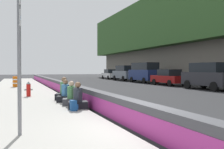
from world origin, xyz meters
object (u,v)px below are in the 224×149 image
at_px(route_sign_post, 19,49).
at_px(construction_barrel, 16,82).
at_px(seated_person_far, 64,93).
at_px(backpack, 74,106).
at_px(seated_person_rear, 65,95).
at_px(parked_car_far, 125,73).
at_px(seated_person_foreground, 78,100).
at_px(fire_hydrant, 29,89).
at_px(parked_car_farther, 110,74).
at_px(seated_person_middle, 71,97).
at_px(parked_car_third, 209,76).
at_px(parked_car_midline, 144,72).
at_px(parked_car_fourth, 169,77).

relative_size(route_sign_post, construction_barrel, 3.79).
bearing_deg(seated_person_far, construction_barrel, 11.90).
relative_size(route_sign_post, backpack, 9.00).
distance_m(seated_person_rear, seated_person_far, 0.93).
relative_size(route_sign_post, parked_car_far, 0.74).
relative_size(route_sign_post, seated_person_foreground, 3.35).
bearing_deg(seated_person_far, fire_hydrant, 35.92).
xyz_separation_m(construction_barrel, parked_car_farther, (16.77, -15.39, 0.24)).
bearing_deg(seated_person_far, seated_person_middle, 178.61).
relative_size(fire_hydrant, seated_person_far, 0.74).
xyz_separation_m(backpack, construction_barrel, (14.72, 2.03, 0.28)).
height_order(backpack, construction_barrel, construction_barrel).
bearing_deg(parked_car_third, parked_car_midline, -0.97).
xyz_separation_m(route_sign_post, seated_person_foreground, (3.61, -2.28, -1.73)).
distance_m(fire_hydrant, construction_barrel, 8.80).
bearing_deg(parked_car_fourth, seated_person_foreground, 134.93).
height_order(seated_person_middle, parked_car_third, parked_car_third).
bearing_deg(route_sign_post, seated_person_foreground, -32.27).
relative_size(construction_barrel, parked_car_third, 0.20).
bearing_deg(parked_car_far, construction_barrel, 123.99).
relative_size(route_sign_post, seated_person_far, 3.04).
bearing_deg(seated_person_middle, seated_person_rear, 2.59).
relative_size(seated_person_middle, seated_person_far, 0.90).
height_order(parked_car_far, parked_car_farther, parked_car_far).
bearing_deg(route_sign_post, parked_car_third, -55.25).
distance_m(fire_hydrant, parked_car_far, 23.98).
height_order(seated_person_rear, parked_car_farther, parked_car_farther).
relative_size(seated_person_middle, parked_car_farther, 0.24).
bearing_deg(parked_car_fourth, construction_barrel, 84.84).
height_order(route_sign_post, parked_car_third, route_sign_post).
bearing_deg(seated_person_far, parked_car_fourth, -53.02).
bearing_deg(backpack, parked_car_fourth, -44.62).
xyz_separation_m(seated_person_middle, backpack, (-1.57, 0.25, -0.14)).
bearing_deg(seated_person_foreground, parked_car_midline, -35.04).
bearing_deg(parked_car_fourth, parked_car_farther, -0.59).
distance_m(backpack, parked_car_third, 15.11).
xyz_separation_m(seated_person_foreground, parked_car_fourth, (12.85, -12.89, 0.39)).
bearing_deg(seated_person_rear, parked_car_third, -70.20).
distance_m(route_sign_post, construction_barrel, 17.90).
xyz_separation_m(seated_person_foreground, seated_person_rear, (2.23, 0.09, 0.00)).
bearing_deg(seated_person_far, parked_car_third, -73.78).
height_order(construction_barrel, parked_car_midline, parked_car_midline).
bearing_deg(fire_hydrant, parked_car_third, -84.30).
bearing_deg(seated_person_foreground, backpack, 150.03).
bearing_deg(seated_person_middle, construction_barrel, 9.84).
relative_size(seated_person_rear, parked_car_far, 0.22).
bearing_deg(seated_person_far, seated_person_foreground, 179.78).
relative_size(seated_person_far, parked_car_midline, 0.23).
height_order(seated_person_foreground, backpack, seated_person_foreground).
distance_m(parked_car_third, parked_car_midline, 11.74).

